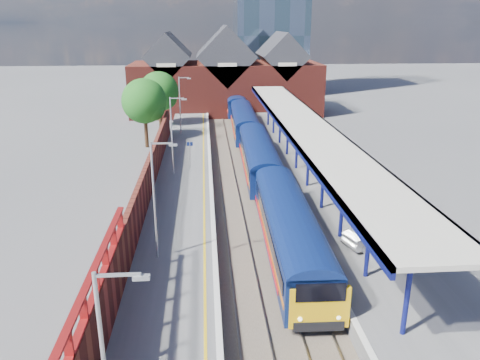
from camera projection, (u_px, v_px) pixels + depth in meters
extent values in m
plane|color=#5B5B5E|center=(238.00, 159.00, 50.99)|extent=(240.00, 240.00, 0.00)
cube|color=#473D33|center=(246.00, 190.00, 41.53)|extent=(6.00, 76.00, 0.06)
cube|color=slate|center=(221.00, 189.00, 41.34)|extent=(0.07, 76.00, 0.14)
cube|color=slate|center=(238.00, 189.00, 41.44)|extent=(0.07, 76.00, 0.14)
cube|color=slate|center=(255.00, 188.00, 41.56)|extent=(0.07, 76.00, 0.14)
cube|color=slate|center=(271.00, 188.00, 41.66)|extent=(0.07, 76.00, 0.14)
cube|color=#565659|center=(184.00, 186.00, 40.98)|extent=(5.00, 76.00, 1.00)
cube|color=#565659|center=(313.00, 183.00, 41.81)|extent=(6.00, 76.00, 1.00)
cube|color=silver|center=(211.00, 180.00, 40.98)|extent=(0.30, 76.00, 0.05)
cube|color=silver|center=(282.00, 178.00, 41.44)|extent=(0.30, 76.00, 0.05)
cube|color=yellow|center=(204.00, 180.00, 40.95)|extent=(0.14, 76.00, 0.01)
cube|color=#0B1C52|center=(289.00, 231.00, 28.91)|extent=(3.19, 16.06, 2.50)
cube|color=#0B1C52|center=(290.00, 212.00, 28.51)|extent=(3.19, 16.06, 0.60)
cube|color=#0B1C52|center=(259.00, 158.00, 44.60)|extent=(3.19, 16.06, 2.50)
cube|color=#0B1C52|center=(259.00, 145.00, 44.20)|extent=(3.19, 16.06, 0.60)
cube|color=#0B1C52|center=(244.00, 122.00, 60.28)|extent=(3.19, 16.06, 2.50)
cube|color=#0B1C52|center=(244.00, 113.00, 59.88)|extent=(3.19, 16.06, 0.60)
cube|color=#0B1C52|center=(235.00, 102.00, 75.96)|extent=(3.19, 16.06, 2.50)
cube|color=#0B1C52|center=(235.00, 94.00, 75.56)|extent=(3.19, 16.06, 0.60)
cube|color=black|center=(238.00, 134.00, 52.19)|extent=(0.04, 60.54, 0.70)
cube|color=orange|center=(238.00, 141.00, 52.45)|extent=(0.03, 55.27, 0.30)
cube|color=red|center=(237.00, 143.00, 52.52)|extent=(0.03, 55.27, 0.30)
cube|color=#F2B20C|center=(319.00, 307.00, 21.49)|extent=(2.83, 0.37, 2.10)
cube|color=black|center=(321.00, 292.00, 21.13)|extent=(2.30, 0.22, 0.90)
cube|color=black|center=(307.00, 305.00, 24.13)|extent=(2.00, 2.40, 0.60)
cube|color=black|center=(233.00, 106.00, 81.76)|extent=(2.00, 2.40, 0.60)
cylinder|color=navy|center=(408.00, 292.00, 20.12)|extent=(0.24, 0.24, 4.20)
cylinder|color=navy|center=(369.00, 241.00, 24.85)|extent=(0.24, 0.24, 4.20)
cylinder|color=navy|center=(342.00, 206.00, 29.57)|extent=(0.24, 0.24, 4.20)
cylinder|color=navy|center=(323.00, 181.00, 34.30)|extent=(0.24, 0.24, 4.20)
cylinder|color=navy|center=(308.00, 162.00, 39.02)|extent=(0.24, 0.24, 4.20)
cylinder|color=navy|center=(297.00, 147.00, 43.74)|extent=(0.24, 0.24, 4.20)
cylinder|color=navy|center=(288.00, 135.00, 48.47)|extent=(0.24, 0.24, 4.20)
cylinder|color=navy|center=(280.00, 125.00, 53.19)|extent=(0.24, 0.24, 4.20)
cylinder|color=navy|center=(274.00, 116.00, 57.92)|extent=(0.24, 0.24, 4.20)
cylinder|color=navy|center=(268.00, 109.00, 62.64)|extent=(0.24, 0.24, 4.20)
cube|color=beige|center=(305.00, 125.00, 42.12)|extent=(4.50, 52.00, 0.25)
cube|color=navy|center=(282.00, 127.00, 42.01)|extent=(0.20, 52.00, 0.55)
cube|color=navy|center=(329.00, 126.00, 42.32)|extent=(0.20, 52.00, 0.55)
cube|color=#A5A8AA|center=(118.00, 275.00, 12.13)|extent=(1.20, 0.08, 0.08)
cube|color=#A5A8AA|center=(141.00, 277.00, 12.21)|extent=(0.45, 0.18, 0.12)
cylinder|color=#A5A8AA|center=(154.00, 202.00, 26.40)|extent=(0.12, 0.12, 7.00)
cube|color=#A5A8AA|center=(162.00, 143.00, 25.36)|extent=(1.20, 0.08, 0.08)
cube|color=#A5A8AA|center=(173.00, 145.00, 25.44)|extent=(0.45, 0.18, 0.12)
cylinder|color=#A5A8AA|center=(172.00, 137.00, 41.52)|extent=(0.12, 0.12, 7.00)
cube|color=#A5A8AA|center=(177.00, 98.00, 40.48)|extent=(1.20, 0.08, 0.08)
cube|color=#A5A8AA|center=(184.00, 99.00, 40.55)|extent=(0.45, 0.18, 0.12)
cylinder|color=#A5A8AA|center=(180.00, 106.00, 56.64)|extent=(0.12, 0.12, 7.00)
cube|color=#A5A8AA|center=(184.00, 78.00, 55.59)|extent=(1.20, 0.08, 0.08)
cube|color=#A5A8AA|center=(189.00, 78.00, 55.67)|extent=(0.45, 0.18, 0.12)
cylinder|color=#A5A8AA|center=(190.00, 155.00, 44.24)|extent=(0.08, 0.08, 2.50)
cube|color=#0C194C|center=(190.00, 144.00, 43.90)|extent=(0.55, 0.06, 0.35)
cube|color=maroon|center=(145.00, 190.00, 34.52)|extent=(0.35, 50.00, 2.80)
cube|color=maroon|center=(88.00, 282.00, 17.69)|extent=(0.30, 15.00, 0.12)
cube|color=maroon|center=(91.00, 304.00, 17.99)|extent=(0.30, 15.00, 0.12)
cube|color=maroon|center=(68.00, 345.00, 15.02)|extent=(0.30, 0.12, 1.00)
cube|color=maroon|center=(83.00, 309.00, 16.90)|extent=(0.30, 0.12, 1.00)
cube|color=maroon|center=(95.00, 280.00, 18.79)|extent=(0.30, 0.12, 1.00)
cube|color=maroon|center=(105.00, 256.00, 20.68)|extent=(0.30, 0.12, 1.00)
cube|color=maroon|center=(113.00, 237.00, 22.57)|extent=(0.30, 0.12, 1.00)
cube|color=maroon|center=(120.00, 220.00, 24.46)|extent=(0.30, 0.12, 1.00)
cube|color=maroon|center=(226.00, 88.00, 76.16)|extent=(30.00, 12.00, 8.00)
cube|color=#232328|center=(169.00, 55.00, 73.85)|extent=(7.13, 12.00, 7.13)
cube|color=#232328|center=(225.00, 55.00, 74.50)|extent=(9.16, 12.00, 9.16)
cube|color=#232328|center=(281.00, 55.00, 75.15)|extent=(7.13, 12.00, 7.13)
cube|color=beige|center=(166.00, 65.00, 68.46)|extent=(2.80, 0.15, 0.50)
cube|color=beige|center=(227.00, 65.00, 69.10)|extent=(2.80, 0.15, 0.50)
cube|color=beige|center=(288.00, 64.00, 69.75)|extent=(2.80, 0.15, 0.50)
cylinder|color=#382314|center=(146.00, 131.00, 55.26)|extent=(0.44, 0.44, 4.00)
sphere|color=#155116|center=(144.00, 101.00, 54.14)|extent=(5.20, 5.20, 5.20)
sphere|color=#155116|center=(151.00, 108.00, 53.95)|extent=(3.20, 3.20, 3.20)
cylinder|color=#382314|center=(160.00, 117.00, 62.89)|extent=(0.44, 0.44, 4.00)
sphere|color=#155116|center=(159.00, 91.00, 61.77)|extent=(5.20, 5.20, 5.20)
sphere|color=#155116|center=(165.00, 97.00, 61.58)|extent=(3.20, 3.20, 3.20)
imported|color=#ABACB0|center=(376.00, 235.00, 28.82)|extent=(4.48, 2.87, 1.39)
imported|color=black|center=(370.00, 200.00, 34.54)|extent=(5.15, 3.38, 1.39)
imported|color=navy|center=(366.00, 197.00, 35.34)|extent=(4.25, 2.11, 1.16)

